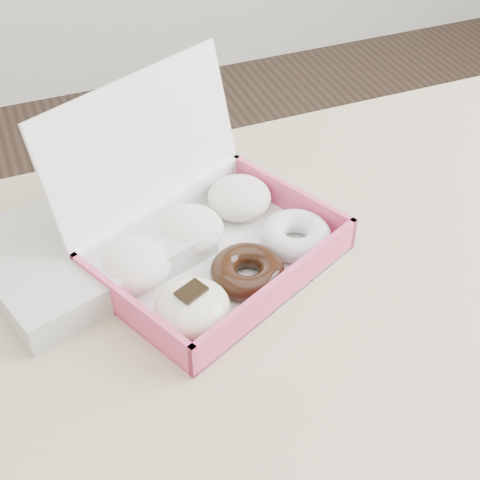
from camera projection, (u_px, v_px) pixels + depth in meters
name	position (u px, v px, depth m)	size (l,w,h in m)	color
table	(288.00, 361.00, 0.82)	(1.20, 0.80, 0.75)	tan
donut_box	(206.00, 240.00, 0.82)	(0.36, 0.35, 0.20)	white
newspapers	(88.00, 246.00, 0.83)	(0.25, 0.20, 0.04)	silver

